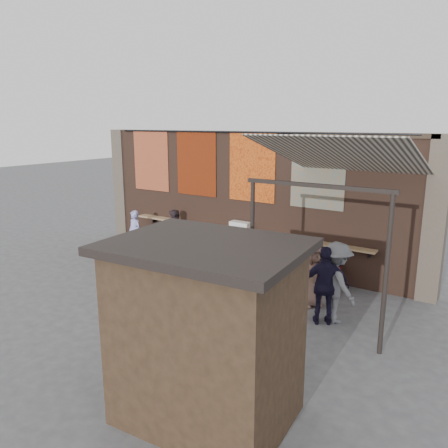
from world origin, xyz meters
name	(u,v)px	position (x,y,z in m)	size (l,w,h in m)	color
ground	(193,290)	(0.00, 0.00, 0.00)	(70.00, 70.00, 0.00)	#474749
brick_wall	(246,199)	(0.00, 2.70, 2.00)	(10.00, 0.40, 4.00)	brown
pier_left	(124,186)	(-5.20, 2.70, 2.00)	(0.50, 0.50, 4.00)	#4C4238
pier_right	(436,220)	(5.20, 2.70, 2.00)	(0.50, 0.50, 4.00)	#4C4238
eating_counter	(240,231)	(0.00, 2.33, 1.10)	(8.00, 0.32, 0.05)	#9E7A51
shelf_box	(240,226)	(0.04, 2.30, 1.25)	(0.62, 0.28, 0.26)	white
tapestry_redgold	(151,161)	(-3.60, 2.48, 3.00)	(1.50, 0.02, 2.00)	maroon
tapestry_sun	(196,163)	(-1.70, 2.48, 3.00)	(1.50, 0.02, 2.00)	#C7390B
tapestry_orange	(252,167)	(0.30, 2.48, 3.00)	(1.50, 0.02, 2.00)	orange
tapestry_multi	(318,171)	(2.30, 2.48, 3.00)	(1.50, 0.02, 2.00)	teal
hang_rail	(243,132)	(0.00, 2.47, 3.98)	(0.06, 0.06, 9.50)	black
scooter_stool_0	(162,243)	(-2.79, 1.98, 0.38)	(0.36, 0.81, 0.77)	#0D4512
scooter_stool_1	(178,246)	(-2.13, 2.02, 0.35)	(0.33, 0.74, 0.70)	black
scooter_stool_2	(194,247)	(-1.52, 2.04, 0.41)	(0.39, 0.87, 0.82)	navy
scooter_stool_3	(210,252)	(-0.83, 1.98, 0.39)	(0.37, 0.81, 0.77)	#115B0D
scooter_stool_4	(227,255)	(-0.25, 2.04, 0.38)	(0.36, 0.80, 0.76)	maroon
scooter_stool_5	(244,259)	(0.40, 1.95, 0.38)	(0.36, 0.79, 0.75)	#1B6E58
scooter_stool_6	(264,263)	(1.03, 1.97, 0.38)	(0.36, 0.80, 0.76)	black
scooter_stool_7	(286,267)	(1.72, 1.97, 0.39)	(0.37, 0.82, 0.78)	navy
scooter_stool_8	(308,269)	(2.33, 2.04, 0.42)	(0.39, 0.88, 0.83)	#131C4A
scooter_stool_9	(332,276)	(2.99, 2.04, 0.35)	(0.34, 0.75, 0.71)	#A9162F
diner_left	(135,233)	(-3.43, 1.40, 0.74)	(0.54, 0.36, 1.49)	#9FA4E7
diner_right	(176,234)	(-2.21, 2.00, 0.77)	(0.75, 0.58, 1.54)	#33272C
shopper_navy	(325,286)	(3.55, 0.02, 0.86)	(1.01, 0.42, 1.72)	black
shopper_grey	(336,282)	(3.70, 0.26, 0.89)	(1.15, 0.66, 1.79)	slate
shopper_tan	(314,276)	(2.99, 0.78, 0.74)	(0.72, 0.47, 1.48)	#876356
market_stall	(207,337)	(3.23, -3.85, 1.28)	(2.36, 1.77, 2.55)	black
stall_roof	(206,247)	(3.23, -3.85, 2.61)	(2.64, 2.03, 0.12)	black
stall_sign	(237,279)	(3.17, -2.94, 1.85)	(1.20, 0.04, 0.50)	gold
stall_shelf	(236,333)	(3.17, -2.94, 0.93)	(1.96, 0.10, 0.06)	#473321
awning_canvas	(344,156)	(3.50, 0.90, 3.55)	(3.20, 3.40, 0.03)	beige
awning_ledger	(367,135)	(3.50, 2.49, 3.95)	(3.30, 0.08, 0.12)	#33261C
awning_header	(317,186)	(3.50, -0.60, 3.08)	(3.00, 0.08, 0.08)	black
awning_post_left	(252,251)	(2.10, -0.60, 1.55)	(0.09, 0.09, 3.10)	black
awning_post_right	(386,276)	(4.90, -0.60, 1.55)	(0.09, 0.09, 3.10)	black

